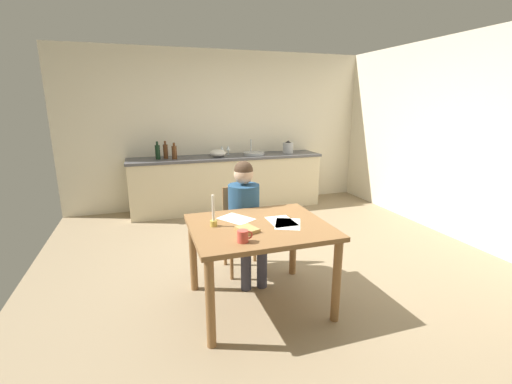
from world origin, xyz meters
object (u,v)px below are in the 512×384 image
Objects in this scene: chair_at_table at (242,224)px; wine_glass_by_kettle at (222,148)px; book_magazine at (247,229)px; mixing_bowl at (218,153)px; stovetop_kettle at (288,147)px; sink_unit at (254,153)px; dining_table at (259,237)px; bottle_vinegar at (166,151)px; person_seated at (246,212)px; wine_glass_near_sink at (228,148)px; bottle_oil at (158,152)px; bottle_wine_red at (174,152)px; coffee_mug at (243,236)px; candlestick at (214,218)px.

wine_glass_by_kettle is at bearing 82.19° from chair_at_table.
book_magazine is 3.05m from mixing_bowl.
sink_unit is at bearing 179.62° from stovetop_kettle.
dining_table is 4.18× the size of bottle_vinegar.
person_seated reaches higher than book_magazine.
wine_glass_near_sink reaches higher than mixing_bowl.
book_magazine is 0.64× the size of bottle_oil.
bottle_wine_red is (-0.43, 2.86, 0.37)m from dining_table.
bottle_vinegar is (-0.41, 3.09, 0.25)m from book_magazine.
chair_at_table is 7.35× the size of coffee_mug.
mixing_bowl is at bearing 64.28° from book_magazine.
wine_glass_by_kettle is (1.05, 0.16, -0.01)m from bottle_oil.
mixing_bowl is at bearing -176.41° from sink_unit.
bottle_oil reaches higher than wine_glass_near_sink.
person_seated is at bearing 56.66° from book_magazine.
sink_unit is 2.34× the size of wine_glass_by_kettle.
mixing_bowl is (-0.63, -0.04, 0.04)m from sink_unit.
wine_glass_by_kettle reaches higher than coffee_mug.
book_magazine is at bearing -40.21° from candlestick.
chair_at_table is 2.70m from stovetop_kettle.
book_magazine is 3.27m from wine_glass_near_sink.
coffee_mug is at bearing -98.84° from mixing_bowl.
person_seated is at bearing 85.12° from dining_table.
chair_at_table is 2.38m from bottle_vinegar.
mixing_bowl is (0.21, 2.17, 0.46)m from chair_at_table.
coffee_mug is 3.32m from bottle_vinegar.
chair_at_table is 0.84m from candlestick.
stovetop_kettle reaches higher than dining_table.
bottle_oil reaches higher than bottle_vinegar.
wine_glass_near_sink is at bearing 60.88° from book_magazine.
book_magazine is at bearing -84.45° from bottle_wine_red.
book_magazine is at bearing -82.38° from bottle_vinegar.
chair_at_table is at bearing -71.57° from bottle_oil.
person_seated reaches higher than mixing_bowl.
person_seated is 2.55m from wine_glass_by_kettle.
bottle_vinegar is at bearing 95.53° from coffee_mug.
chair_at_table is 3.45× the size of bottle_wine_red.
bottle_oil reaches higher than wine_glass_by_kettle.
candlestick is (-0.37, 0.09, 0.18)m from dining_table.
chair_at_table is 0.90m from book_magazine.
wine_glass_near_sink is at bearing 40.11° from mixing_bowl.
book_magazine is 0.65× the size of bottle_vinegar.
wine_glass_near_sink is (0.49, 3.08, 0.37)m from dining_table.
coffee_mug is (-0.28, -0.90, 0.12)m from person_seated.
stovetop_kettle is (1.52, 2.93, 0.36)m from dining_table.
bottle_wine_red is (0.25, -0.06, -0.01)m from bottle_oil.
dining_table is at bearing -79.47° from bottle_vinegar.
chair_at_table is 3.21× the size of bottle_vinegar.
chair_at_table is at bearing 58.96° from book_magazine.
sink_unit reaches higher than chair_at_table.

